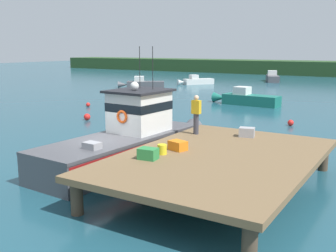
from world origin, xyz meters
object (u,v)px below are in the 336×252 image
Objects in this scene: mooring_buoy_spare_mooring at (291,123)px; mooring_buoy_channel_marker at (87,117)px; crate_stack_mid_dock at (148,154)px; crate_stack_near_edge at (247,132)px; bait_bucket at (162,149)px; deckhand_by_the_boat at (196,114)px; main_fishing_boat at (130,138)px; moored_boat_off_the_point at (196,81)px; moored_boat_outer_mooring at (272,78)px; crate_single_far at (178,145)px; mooring_buoy_outer at (88,105)px; moored_boat_mid_harbor at (246,99)px; moored_boat_near_channel at (142,84)px.

mooring_buoy_channel_marker is at bearing -157.00° from mooring_buoy_spare_mooring.
crate_stack_mid_dock is 5.08m from crate_stack_near_edge.
bait_bucket is at bearing -36.99° from mooring_buoy_channel_marker.
mooring_buoy_channel_marker is at bearing 154.91° from deckhand_by_the_boat.
main_fishing_boat is 22.38× the size of mooring_buoy_channel_marker.
moored_boat_outer_mooring reaches higher than moored_boat_off_the_point.
deckhand_by_the_boat is (-0.70, 2.70, 0.69)m from crate_single_far.
moored_boat_off_the_point is 13.24× the size of mooring_buoy_outer.
crate_stack_near_edge is 1.76× the size of mooring_buoy_outer.
main_fishing_boat is 36.85m from moored_boat_off_the_point.
moored_boat_mid_harbor is 16.00× the size of mooring_buoy_spare_mooring.
crate_stack_near_edge is 37.01m from moored_boat_off_the_point.
moored_boat_near_channel is 8.32m from moored_boat_off_the_point.
moored_boat_outer_mooring is (-11.86, 41.64, -0.87)m from crate_stack_near_edge.
crate_single_far is (0.22, 1.52, -0.02)m from crate_stack_mid_dock.
crate_single_far is 0.78m from bait_bucket.
moored_boat_mid_harbor is at bearing 110.67° from crate_stack_near_edge.
moored_boat_outer_mooring is at bearing 103.14° from deckhand_by_the_boat.
moored_boat_off_the_point is at bearing 94.87° from mooring_buoy_outer.
crate_stack_mid_dock is at bearing -77.40° from moored_boat_mid_harbor.
deckhand_by_the_boat is 0.27× the size of moored_boat_outer_mooring.
main_fishing_boat is 31.63m from moored_boat_near_channel.
main_fishing_boat reaches higher than bait_bucket.
bait_bucket is at bearing -53.78° from moored_boat_near_channel.
main_fishing_boat is at bearing -55.79° from moored_boat_near_channel.
deckhand_by_the_boat is (-1.99, -0.62, 0.67)m from crate_stack_near_edge.
crate_stack_mid_dock is 14.46m from mooring_buoy_spare_mooring.
crate_single_far is 1.36× the size of mooring_buoy_channel_marker.
bait_bucket is 34.96m from moored_boat_near_channel.
moored_boat_outer_mooring is at bearing 103.22° from crate_single_far.
moored_boat_near_channel is at bearing 127.20° from crate_single_far.
moored_boat_mid_harbor is (-4.40, 17.55, -1.54)m from deckhand_by_the_boat.
mooring_buoy_spare_mooring is (3.63, 11.59, -0.82)m from main_fishing_boat.
mooring_buoy_outer is (1.93, -22.68, -0.26)m from moored_boat_off_the_point.
crate_stack_mid_dock is at bearing -42.06° from mooring_buoy_outer.
crate_single_far is at bearing -38.39° from mooring_buoy_outer.
moored_boat_off_the_point reaches higher than mooring_buoy_outer.
moored_boat_near_channel is 21.79m from mooring_buoy_channel_marker.
crate_single_far is at bearing -34.03° from mooring_buoy_channel_marker.
crate_single_far reaches higher than mooring_buoy_channel_marker.
crate_stack_near_edge is 0.37× the size of deckhand_by_the_boat.
moored_boat_near_channel reaches higher than moored_boat_off_the_point.
moored_boat_mid_harbor reaches higher than mooring_buoy_channel_marker.
mooring_buoy_spare_mooring is at bearing 72.62° from main_fishing_boat.
deckhand_by_the_boat is (-0.47, 4.23, 0.68)m from crate_stack_mid_dock.
mooring_buoy_outer is (-15.53, 13.20, -1.20)m from bait_bucket.
crate_stack_mid_dock is 0.10× the size of moored_boat_mid_harbor.
main_fishing_boat reaches higher than mooring_buoy_channel_marker.
mooring_buoy_outer is at bearing 139.63° from bait_bucket.
crate_stack_near_edge reaches higher than moored_boat_near_channel.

